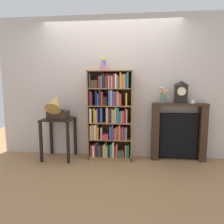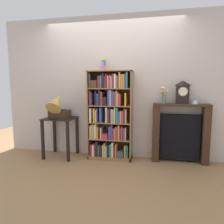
% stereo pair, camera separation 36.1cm
% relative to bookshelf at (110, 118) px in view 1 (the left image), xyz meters
% --- Properties ---
extents(ground_plane, '(7.59, 6.40, 0.02)m').
position_rel_bookshelf_xyz_m(ground_plane, '(0.01, -0.11, -0.76)').
color(ground_plane, '#997047').
extents(wall_back, '(4.59, 0.08, 2.60)m').
position_rel_bookshelf_xyz_m(wall_back, '(0.15, 0.21, 0.55)').
color(wall_back, beige).
rests_on(wall_back, ground).
extents(bookshelf, '(0.78, 0.32, 1.59)m').
position_rel_bookshelf_xyz_m(bookshelf, '(0.00, 0.00, 0.00)').
color(bookshelf, olive).
rests_on(bookshelf, ground).
extents(cup_stack, '(0.09, 0.09, 0.22)m').
position_rel_bookshelf_xyz_m(cup_stack, '(-0.13, 0.05, 0.95)').
color(cup_stack, pink).
rests_on(cup_stack, bookshelf).
extents(side_table_left, '(0.55, 0.51, 0.74)m').
position_rel_bookshelf_xyz_m(side_table_left, '(-0.93, -0.08, -0.20)').
color(side_table_left, black).
rests_on(side_table_left, ground).
extents(gramophone, '(0.34, 0.48, 0.52)m').
position_rel_bookshelf_xyz_m(gramophone, '(-0.93, -0.16, 0.22)').
color(gramophone, '#382316').
rests_on(gramophone, side_table_left).
extents(fireplace_mantel, '(0.94, 0.22, 1.03)m').
position_rel_bookshelf_xyz_m(fireplace_mantel, '(1.23, 0.08, -0.24)').
color(fireplace_mantel, '#382316').
rests_on(fireplace_mantel, ground).
extents(mantel_clock, '(0.21, 0.12, 0.39)m').
position_rel_bookshelf_xyz_m(mantel_clock, '(1.24, 0.06, 0.47)').
color(mantel_clock, black).
rests_on(mantel_clock, fireplace_mantel).
extents(flower_vase, '(0.14, 0.12, 0.29)m').
position_rel_bookshelf_xyz_m(flower_vase, '(0.93, 0.06, 0.41)').
color(flower_vase, '#4C7A60').
rests_on(flower_vase, fireplace_mantel).
extents(teacup_with_saucer, '(0.12, 0.12, 0.06)m').
position_rel_bookshelf_xyz_m(teacup_with_saucer, '(1.44, 0.06, 0.31)').
color(teacup_with_saucer, white).
rests_on(teacup_with_saucer, fireplace_mantel).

